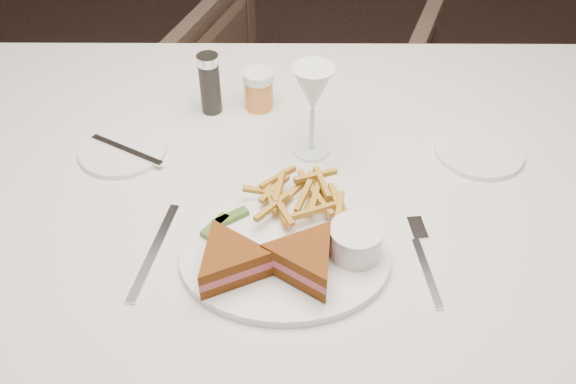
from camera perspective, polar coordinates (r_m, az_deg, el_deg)
The scene contains 4 objects.
ground at distance 1.77m, azimuth -8.10°, elevation -15.26°, with size 5.00×5.00×0.00m, color black.
table at distance 1.37m, azimuth 0.25°, elevation -11.80°, with size 1.53×1.02×0.75m, color silver.
chair_far at distance 2.01m, azimuth 1.44°, elevation 8.07°, with size 0.68×0.64×0.70m, color #48362C.
table_setting at distance 1.03m, azimuth 0.03°, elevation -0.53°, with size 0.81×0.59×0.18m.
Camera 1 is at (0.35, -0.90, 1.49)m, focal length 40.00 mm.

